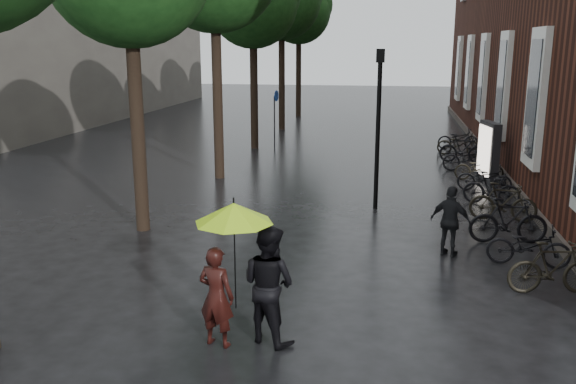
% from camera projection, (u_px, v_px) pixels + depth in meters
% --- Properties ---
extents(person_burgundy, '(0.63, 0.49, 1.54)m').
position_uv_depth(person_burgundy, '(216.00, 296.00, 8.96)').
color(person_burgundy, black).
rests_on(person_burgundy, ground).
extents(person_black, '(1.10, 1.02, 1.82)m').
position_uv_depth(person_black, '(269.00, 284.00, 9.06)').
color(person_black, black).
rests_on(person_black, ground).
extents(lime_umbrella, '(1.15, 1.15, 1.69)m').
position_uv_depth(lime_umbrella, '(234.00, 213.00, 8.67)').
color(lime_umbrella, black).
rests_on(lime_umbrella, ground).
extents(pedestrian_walking, '(0.96, 0.72, 1.51)m').
position_uv_depth(pedestrian_walking, '(451.00, 221.00, 12.78)').
color(pedestrian_walking, black).
rests_on(pedestrian_walking, ground).
extents(parked_bicycles, '(2.01, 16.43, 1.05)m').
position_uv_depth(parked_bicycles, '(481.00, 174.00, 18.74)').
color(parked_bicycles, black).
rests_on(parked_bicycles, ground).
extents(ad_lightbox, '(0.30, 1.30, 1.96)m').
position_uv_depth(ad_lightbox, '(488.00, 152.00, 19.59)').
color(ad_lightbox, black).
rests_on(ad_lightbox, ground).
extents(lamp_post, '(0.22, 0.22, 4.26)m').
position_uv_depth(lamp_post, '(378.00, 114.00, 16.07)').
color(lamp_post, black).
rests_on(lamp_post, ground).
extents(cycle_sign, '(0.13, 0.45, 2.49)m').
position_uv_depth(cycle_sign, '(275.00, 111.00, 25.56)').
color(cycle_sign, '#262628').
rests_on(cycle_sign, ground).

